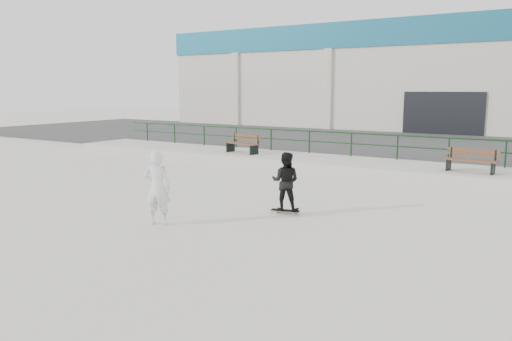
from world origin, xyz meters
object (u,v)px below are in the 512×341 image
Objects in this scene: standing_skater at (285,181)px; bench_left at (243,144)px; skateboard at (285,211)px; bench_right at (471,161)px; seated_skater at (157,188)px.

bench_left is at bearing -64.84° from standing_skater.
skateboard is at bearing -37.30° from bench_left.
seated_skater is at bearing -116.11° from bench_right.
bench_left reaches higher than bench_right.
bench_left is 1.19× the size of standing_skater.
seated_skater is (-2.15, -2.70, 0.05)m from standing_skater.
standing_skater is at bearing 90.85° from skateboard.
standing_skater is at bearing -112.77° from bench_right.
bench_right reaches higher than skateboard.
skateboard is at bearing -151.14° from seated_skater.
seated_skater reaches higher than skateboard.
standing_skater reaches higher than bench_left.
skateboard is 0.50× the size of standing_skater.
bench_left is 2.36× the size of skateboard.
standing_skater is (6.04, -7.03, -0.02)m from bench_left.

